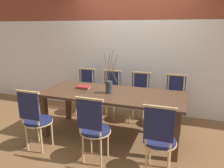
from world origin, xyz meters
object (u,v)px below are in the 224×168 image
at_px(chair_near_center, 159,138).
at_px(vase_centerpiece, 109,86).
at_px(dining_table, 112,99).
at_px(chair_far_center, 139,96).
at_px(book_stack, 84,87).

relative_size(chair_near_center, vase_centerpiece, 1.38).
bearing_deg(dining_table, chair_far_center, 70.27).
bearing_deg(chair_far_center, book_stack, 38.53).
distance_m(dining_table, chair_near_center, 1.19).
distance_m(vase_centerpiece, book_stack, 0.56).
bearing_deg(book_stack, chair_far_center, 38.53).
height_order(chair_near_center, vase_centerpiece, vase_centerpiece).
bearing_deg(chair_far_center, dining_table, 70.27).
height_order(dining_table, book_stack, book_stack).
distance_m(chair_far_center, vase_centerpiece, 0.96).
distance_m(dining_table, vase_centerpiece, 0.23).
relative_size(chair_far_center, book_stack, 4.06).
relative_size(vase_centerpiece, book_stack, 2.93).
xyz_separation_m(dining_table, chair_far_center, (0.28, 0.78, -0.16)).
distance_m(dining_table, book_stack, 0.59).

